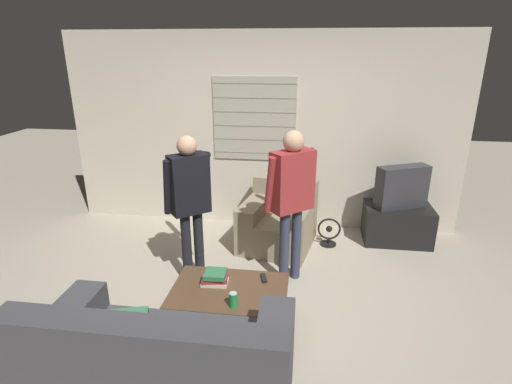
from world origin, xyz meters
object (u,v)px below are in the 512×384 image
(coffee_table, at_px, (229,293))
(armchair_beige, at_px, (279,221))
(tv, at_px, (402,187))
(person_left_standing, at_px, (189,194))
(couch_blue, at_px, (162,371))
(spare_remote, at_px, (264,278))
(person_right_standing, at_px, (291,189))
(book_stack, at_px, (215,278))
(soda_can, at_px, (233,300))
(floor_fan, at_px, (329,233))

(coffee_table, bearing_deg, armchair_beige, 79.96)
(tv, bearing_deg, coffee_table, 23.44)
(coffee_table, height_order, person_left_standing, person_left_standing)
(couch_blue, bearing_deg, person_left_standing, 99.50)
(armchair_beige, xyz_separation_m, spare_remote, (-0.02, -1.45, 0.09))
(armchair_beige, relative_size, person_right_standing, 0.63)
(armchair_beige, distance_m, spare_remote, 1.45)
(tv, bearing_deg, book_stack, 20.21)
(coffee_table, distance_m, soda_can, 0.27)
(book_stack, relative_size, soda_can, 1.87)
(tv, relative_size, spare_remote, 4.91)
(tv, bearing_deg, armchair_beige, -12.90)
(book_stack, height_order, floor_fan, book_stack)
(person_right_standing, xyz_separation_m, soda_can, (-0.38, -1.09, -0.57))
(couch_blue, bearing_deg, tv, 54.86)
(couch_blue, distance_m, floor_fan, 2.89)
(armchair_beige, bearing_deg, spare_remote, 100.60)
(couch_blue, relative_size, person_right_standing, 1.05)
(soda_can, bearing_deg, coffee_table, 109.39)
(coffee_table, height_order, soda_can, soda_can)
(couch_blue, relative_size, armchair_beige, 1.66)
(armchair_beige, xyz_separation_m, floor_fan, (0.62, 0.06, -0.15))
(armchair_beige, bearing_deg, person_left_standing, 60.30)
(book_stack, bearing_deg, tv, 44.48)
(couch_blue, xyz_separation_m, tv, (2.03, 2.86, 0.39))
(couch_blue, height_order, armchair_beige, couch_blue)
(person_left_standing, bearing_deg, coffee_table, -91.45)
(armchair_beige, height_order, floor_fan, armchair_beige)
(person_right_standing, height_order, spare_remote, person_right_standing)
(coffee_table, relative_size, book_stack, 4.19)
(couch_blue, distance_m, tv, 3.53)
(tv, relative_size, soda_can, 5.30)
(person_right_standing, xyz_separation_m, book_stack, (-0.61, -0.79, -0.57))
(armchair_beige, distance_m, floor_fan, 0.64)
(soda_can, distance_m, floor_fan, 2.13)
(person_left_standing, relative_size, person_right_standing, 0.97)
(spare_remote, distance_m, floor_fan, 1.66)
(tv, bearing_deg, soda_can, 27.96)
(floor_fan, bearing_deg, coffee_table, -118.12)
(coffee_table, xyz_separation_m, person_right_standing, (0.47, 0.86, 0.66))
(person_right_standing, relative_size, soda_can, 12.71)
(person_right_standing, height_order, soda_can, person_right_standing)
(floor_fan, bearing_deg, tv, 15.29)
(tv, height_order, person_right_standing, person_right_standing)
(person_left_standing, height_order, spare_remote, person_left_standing)
(couch_blue, xyz_separation_m, book_stack, (0.13, 0.99, 0.10))
(armchair_beige, height_order, coffee_table, armchair_beige)
(coffee_table, distance_m, floor_fan, 1.95)
(coffee_table, xyz_separation_m, soda_can, (0.08, -0.23, 0.10))
(coffee_table, relative_size, floor_fan, 2.76)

